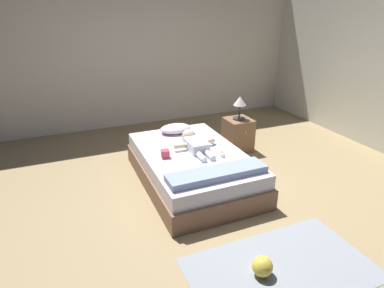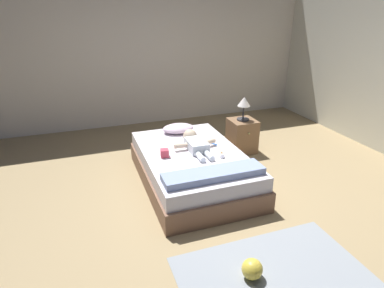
{
  "view_description": "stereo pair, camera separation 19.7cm",
  "coord_description": "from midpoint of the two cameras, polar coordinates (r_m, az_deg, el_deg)",
  "views": [
    {
      "loc": [
        -1.3,
        -2.63,
        1.99
      ],
      "look_at": [
        0.06,
        0.6,
        0.5
      ],
      "focal_mm": 30.6,
      "sensor_mm": 36.0,
      "label": 1
    },
    {
      "loc": [
        -1.12,
        -2.7,
        1.99
      ],
      "look_at": [
        0.06,
        0.6,
        0.5
      ],
      "focal_mm": 30.6,
      "sensor_mm": 36.0,
      "label": 2
    }
  ],
  "objects": [
    {
      "name": "ground_plane",
      "position": [
        3.54,
        1.36,
        -11.2
      ],
      "size": [
        8.0,
        8.0,
        0.0
      ],
      "primitive_type": "plane",
      "color": "#9C845C"
    },
    {
      "name": "wall_behind_bed",
      "position": [
        5.83,
        -11.1,
        15.63
      ],
      "size": [
        8.0,
        0.12,
        2.56
      ],
      "primitive_type": "cube",
      "color": "silver",
      "rests_on": "ground_plane"
    },
    {
      "name": "bed",
      "position": [
        3.93,
        -1.44,
        -4.1
      ],
      "size": [
        1.16,
        1.82,
        0.4
      ],
      "color": "brown",
      "rests_on": "ground_plane"
    },
    {
      "name": "pillow",
      "position": [
        4.42,
        -4.17,
        2.69
      ],
      "size": [
        0.43,
        0.3,
        0.11
      ],
      "color": "silver",
      "rests_on": "bed"
    },
    {
      "name": "baby",
      "position": [
        3.92,
        -1.0,
        0.15
      ],
      "size": [
        0.53,
        0.68,
        0.17
      ],
      "color": "silver",
      "rests_on": "bed"
    },
    {
      "name": "toothbrush",
      "position": [
        4.07,
        1.94,
        0.2
      ],
      "size": [
        0.08,
        0.13,
        0.02
      ],
      "color": "#3E81E9",
      "rests_on": "bed"
    },
    {
      "name": "nightstand",
      "position": [
        4.81,
        6.85,
        1.58
      ],
      "size": [
        0.36,
        0.39,
        0.48
      ],
      "color": "brown",
      "rests_on": "ground_plane"
    },
    {
      "name": "lamp",
      "position": [
        4.66,
        7.12,
        7.05
      ],
      "size": [
        0.18,
        0.18,
        0.34
      ],
      "color": "#333338",
      "rests_on": "nightstand"
    },
    {
      "name": "rug",
      "position": [
        2.93,
        13.26,
        -20.44
      ],
      "size": [
        1.52,
        0.88,
        0.01
      ],
      "color": "gray",
      "rests_on": "ground_plane"
    },
    {
      "name": "toy_ball",
      "position": [
        2.79,
        10.06,
        -20.28
      ],
      "size": [
        0.17,
        0.17,
        0.17
      ],
      "primitive_type": "sphere",
      "color": "gold",
      "rests_on": "rug"
    },
    {
      "name": "blanket",
      "position": [
        3.29,
        2.69,
        -5.14
      ],
      "size": [
        1.05,
        0.26,
        0.07
      ],
      "color": "#8697C2",
      "rests_on": "bed"
    },
    {
      "name": "toy_block",
      "position": [
        3.71,
        -6.22,
        -1.71
      ],
      "size": [
        0.1,
        0.1,
        0.09
      ],
      "color": "#DB4356",
      "rests_on": "bed"
    },
    {
      "name": "baby_bottle",
      "position": [
        3.73,
        3.75,
        -1.73
      ],
      "size": [
        0.06,
        0.1,
        0.07
      ],
      "color": "white",
      "rests_on": "bed"
    }
  ]
}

